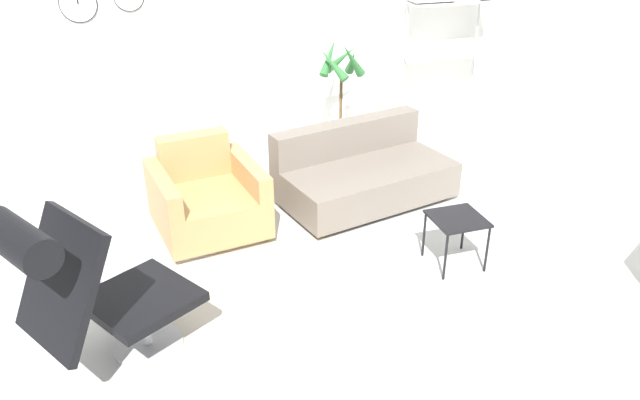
% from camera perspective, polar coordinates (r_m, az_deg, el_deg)
% --- Properties ---
extents(ground_plane, '(12.00, 12.00, 0.00)m').
position_cam_1_polar(ground_plane, '(4.50, -2.40, -9.06)').
color(ground_plane, silver).
extents(wall_back, '(12.00, 0.09, 2.80)m').
position_cam_1_polar(wall_back, '(6.92, -10.32, 16.27)').
color(wall_back, silver).
rests_on(wall_back, ground_plane).
extents(round_rug, '(1.80, 1.80, 0.01)m').
position_cam_1_polar(round_rug, '(4.50, -2.08, -8.98)').
color(round_rug, '#BCB29E').
rests_on(round_rug, ground_plane).
extents(lounge_chair, '(1.16, 1.00, 1.16)m').
position_cam_1_polar(lounge_chair, '(3.73, -20.94, -6.87)').
color(lounge_chair, '#BCBCC1').
rests_on(lounge_chair, ground_plane).
extents(armchair_red, '(0.95, 0.97, 0.76)m').
position_cam_1_polar(armchair_red, '(5.29, -10.32, -0.04)').
color(armchair_red, silver).
rests_on(armchair_red, ground_plane).
extents(couch_low, '(1.69, 1.18, 0.68)m').
position_cam_1_polar(couch_low, '(5.75, 3.89, 2.31)').
color(couch_low, black).
rests_on(couch_low, ground_plane).
extents(side_table, '(0.39, 0.39, 0.41)m').
position_cam_1_polar(side_table, '(4.81, 12.43, -2.06)').
color(side_table, black).
rests_on(side_table, ground_plane).
extents(potted_plant, '(0.53, 0.54, 1.22)m').
position_cam_1_polar(potted_plant, '(6.83, 1.91, 9.17)').
color(potted_plant, silver).
rests_on(potted_plant, ground_plane).
extents(shelf_unit, '(0.99, 0.28, 1.78)m').
position_cam_1_polar(shelf_unit, '(7.61, 12.28, 16.05)').
color(shelf_unit, '#BCBCC1').
rests_on(shelf_unit, ground_plane).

